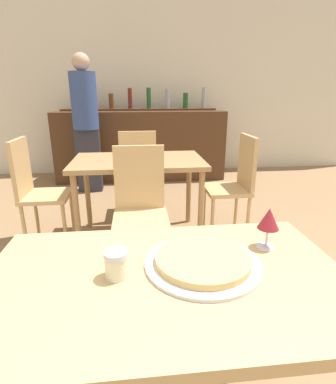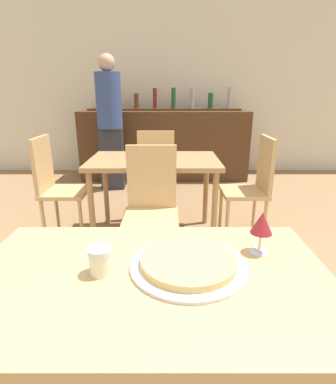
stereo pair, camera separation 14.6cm
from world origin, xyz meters
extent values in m
cube|color=silver|center=(0.00, 4.43, 1.40)|extent=(8.00, 0.05, 2.80)
cube|color=tan|center=(0.00, 0.00, 0.75)|extent=(1.19, 0.72, 0.04)
cylinder|color=tan|center=(-0.54, 0.30, 0.36)|extent=(0.05, 0.05, 0.73)
cylinder|color=tan|center=(0.54, 0.30, 0.36)|extent=(0.05, 0.05, 0.73)
cube|color=#A87F51|center=(-0.07, 1.81, 0.74)|extent=(1.16, 0.72, 0.04)
cylinder|color=#A87F51|center=(-0.59, 1.51, 0.36)|extent=(0.05, 0.05, 0.72)
cylinder|color=#A87F51|center=(0.45, 1.51, 0.36)|extent=(0.05, 0.05, 0.72)
cylinder|color=#A87F51|center=(-0.59, 2.11, 0.36)|extent=(0.05, 0.05, 0.72)
cylinder|color=#A87F51|center=(0.45, 2.11, 0.36)|extent=(0.05, 0.05, 0.72)
cube|color=#4C2D19|center=(0.00, 3.92, 0.53)|extent=(2.60, 0.56, 1.06)
cube|color=#4C2D19|center=(0.00, 4.06, 1.08)|extent=(2.39, 0.24, 0.03)
cylinder|color=#5B3314|center=(-1.02, 4.06, 1.25)|extent=(0.06, 0.06, 0.31)
cylinder|color=black|center=(-0.73, 4.06, 1.25)|extent=(0.07, 0.07, 0.31)
cylinder|color=#5B3314|center=(-0.44, 4.06, 1.20)|extent=(0.07, 0.07, 0.22)
cylinder|color=maroon|center=(-0.15, 4.06, 1.24)|extent=(0.06, 0.06, 0.30)
cylinder|color=#1E5123|center=(0.15, 4.06, 1.25)|extent=(0.07, 0.07, 0.31)
cylinder|color=#9999A3|center=(0.44, 4.06, 1.24)|extent=(0.07, 0.07, 0.30)
cylinder|color=#1E5123|center=(0.73, 4.06, 1.21)|extent=(0.08, 0.08, 0.23)
cylinder|color=#9999A3|center=(1.02, 4.06, 1.25)|extent=(0.06, 0.06, 0.32)
cube|color=tan|center=(-0.07, 1.20, 0.45)|extent=(0.40, 0.40, 0.04)
cube|color=tan|center=(-0.07, 1.38, 0.71)|extent=(0.38, 0.04, 0.49)
cylinder|color=tan|center=(-0.24, 1.03, 0.22)|extent=(0.03, 0.03, 0.43)
cylinder|color=tan|center=(0.10, 1.03, 0.22)|extent=(0.03, 0.03, 0.43)
cylinder|color=tan|center=(-0.24, 1.37, 0.22)|extent=(0.03, 0.03, 0.43)
cylinder|color=tan|center=(0.10, 1.37, 0.22)|extent=(0.03, 0.03, 0.43)
cube|color=tan|center=(-0.07, 2.42, 0.45)|extent=(0.40, 0.40, 0.04)
cube|color=tan|center=(-0.07, 2.24, 0.71)|extent=(0.38, 0.04, 0.49)
cylinder|color=tan|center=(0.10, 2.59, 0.22)|extent=(0.03, 0.03, 0.43)
cylinder|color=tan|center=(-0.24, 2.59, 0.22)|extent=(0.03, 0.03, 0.43)
cylinder|color=tan|center=(0.10, 2.25, 0.22)|extent=(0.03, 0.03, 0.43)
cylinder|color=tan|center=(-0.24, 2.25, 0.22)|extent=(0.03, 0.03, 0.43)
cube|color=tan|center=(-0.90, 1.81, 0.45)|extent=(0.40, 0.40, 0.04)
cube|color=tan|center=(-1.08, 1.81, 0.71)|extent=(0.04, 0.38, 0.49)
cylinder|color=tan|center=(-0.73, 1.64, 0.22)|extent=(0.03, 0.03, 0.43)
cylinder|color=tan|center=(-0.73, 1.98, 0.22)|extent=(0.03, 0.03, 0.43)
cylinder|color=tan|center=(-1.07, 1.64, 0.22)|extent=(0.03, 0.03, 0.43)
cylinder|color=tan|center=(-1.07, 1.98, 0.22)|extent=(0.03, 0.03, 0.43)
cube|color=tan|center=(0.76, 1.81, 0.45)|extent=(0.40, 0.40, 0.04)
cube|color=tan|center=(0.94, 1.81, 0.71)|extent=(0.04, 0.38, 0.49)
cylinder|color=tan|center=(0.59, 1.98, 0.22)|extent=(0.03, 0.03, 0.43)
cylinder|color=tan|center=(0.59, 1.64, 0.22)|extent=(0.03, 0.03, 0.43)
cylinder|color=tan|center=(0.93, 1.98, 0.22)|extent=(0.03, 0.03, 0.43)
cylinder|color=tan|center=(0.93, 1.64, 0.22)|extent=(0.03, 0.03, 0.43)
cylinder|color=silver|center=(0.13, 0.05, 0.77)|extent=(0.40, 0.40, 0.01)
cylinder|color=#E0B266|center=(0.13, 0.05, 0.79)|extent=(0.33, 0.33, 0.02)
cylinder|color=beige|center=(-0.16, 0.01, 0.80)|extent=(0.07, 0.07, 0.07)
cylinder|color=silver|center=(-0.16, 0.01, 0.85)|extent=(0.08, 0.08, 0.02)
cube|color=#2D2D38|center=(-0.73, 3.34, 0.43)|extent=(0.32, 0.18, 0.86)
cylinder|color=#33477F|center=(-0.73, 3.34, 1.22)|extent=(0.34, 0.34, 0.72)
sphere|color=tan|center=(-0.73, 3.34, 1.69)|extent=(0.22, 0.22, 0.22)
cylinder|color=silver|center=(0.40, 0.14, 0.77)|extent=(0.07, 0.07, 0.00)
cylinder|color=silver|center=(0.40, 0.14, 0.81)|extent=(0.01, 0.01, 0.07)
cone|color=maroon|center=(0.40, 0.14, 0.89)|extent=(0.08, 0.08, 0.08)
camera|label=1|loc=(-0.09, -0.83, 1.33)|focal=28.00mm
camera|label=2|loc=(0.06, -0.84, 1.33)|focal=28.00mm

